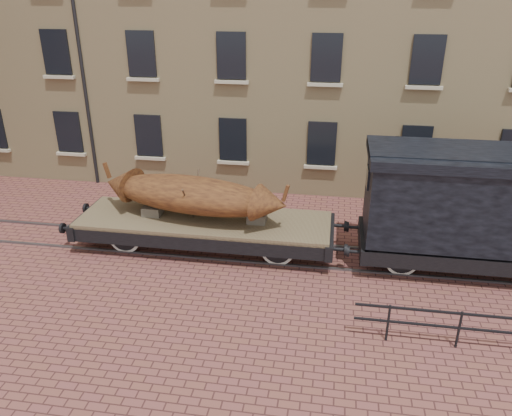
# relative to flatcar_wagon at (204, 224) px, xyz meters

# --- Properties ---
(ground) EXTENTS (90.00, 90.00, 0.00)m
(ground) POSITION_rel_flatcar_wagon_xyz_m (2.44, -0.00, -0.84)
(ground) COLOR brown
(warehouse_cream) EXTENTS (40.00, 10.19, 14.00)m
(warehouse_cream) POSITION_rel_flatcar_wagon_xyz_m (5.43, 9.99, 6.16)
(warehouse_cream) COLOR #DDBF83
(warehouse_cream) RESTS_ON ground
(rail_track) EXTENTS (30.00, 1.52, 0.06)m
(rail_track) POSITION_rel_flatcar_wagon_xyz_m (2.44, -0.00, -0.81)
(rail_track) COLOR #59595E
(rail_track) RESTS_ON ground
(flatcar_wagon) EXTENTS (8.96, 2.43, 1.35)m
(flatcar_wagon) POSITION_rel_flatcar_wagon_xyz_m (0.00, 0.00, 0.00)
(flatcar_wagon) COLOR brown
(flatcar_wagon) RESTS_ON ground
(iron_boat) EXTENTS (6.21, 2.59, 1.51)m
(iron_boat) POSITION_rel_flatcar_wagon_xyz_m (-0.36, -0.00, 1.00)
(iron_boat) COLOR brown
(iron_boat) RESTS_ON flatcar_wagon
(goods_van) EXTENTS (7.07, 2.58, 3.66)m
(goods_van) POSITION_rel_flatcar_wagon_xyz_m (8.00, -0.00, 1.45)
(goods_van) COLOR black
(goods_van) RESTS_ON ground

